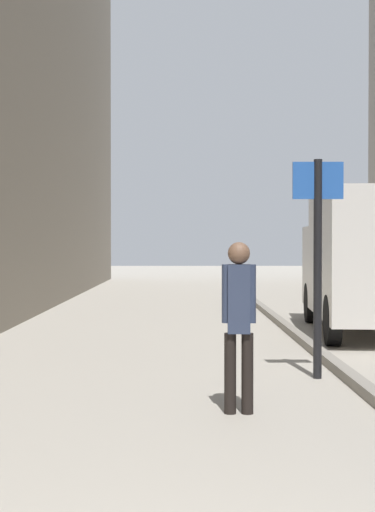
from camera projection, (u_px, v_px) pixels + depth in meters
The scene contains 5 objects.
ground_plane at pixel (201, 329), 13.82m from camera, with size 80.00×80.00×0.00m, color #A8A093.
kerb_strip at pixel (285, 326), 13.83m from camera, with size 0.16×40.00×0.12m, color gray.
pedestrian_main_foreground at pixel (239, 315), 6.92m from camera, with size 0.32×0.21×1.62m.
delivery_van at pixel (374, 259), 13.16m from camera, with size 2.46×5.20×2.49m.
street_sign_post at pixel (318, 248), 8.74m from camera, with size 0.60×0.10×2.60m.
Camera 1 is at (-0.37, -1.80, 1.60)m, focal length 51.79 mm.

